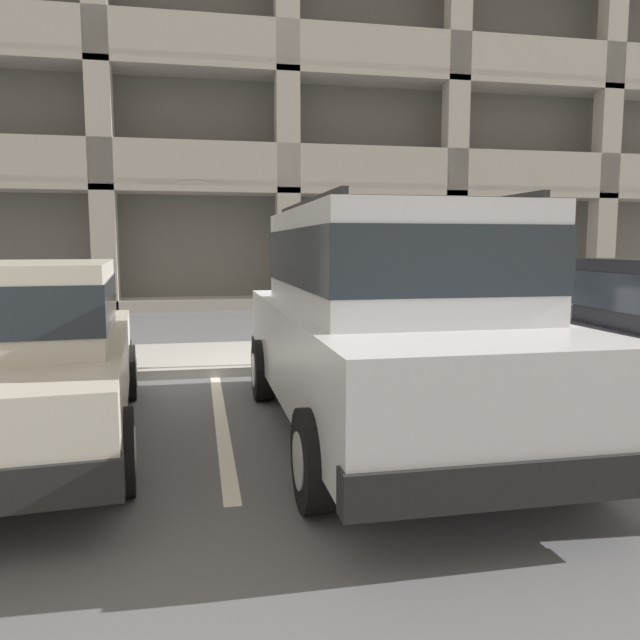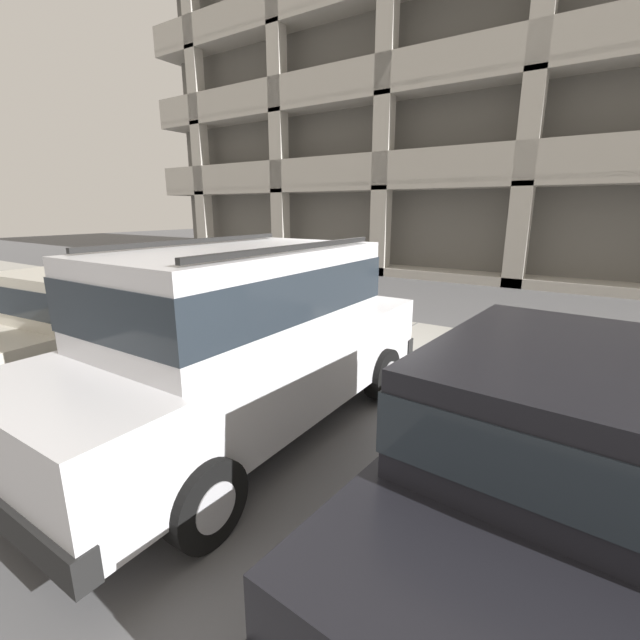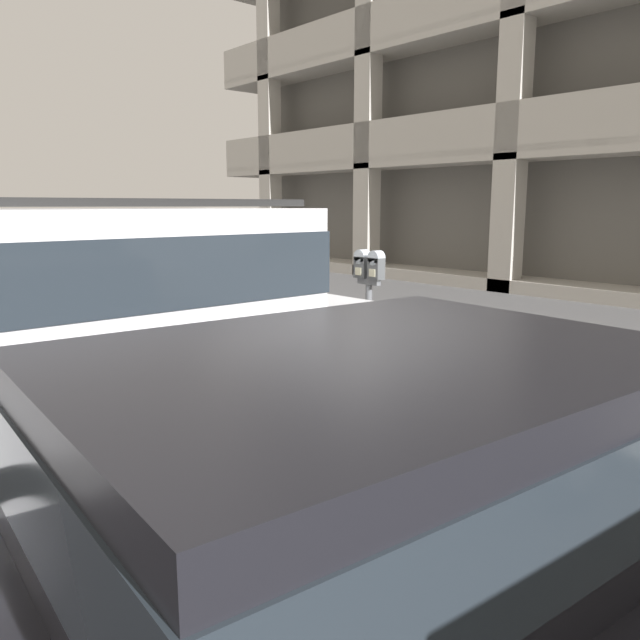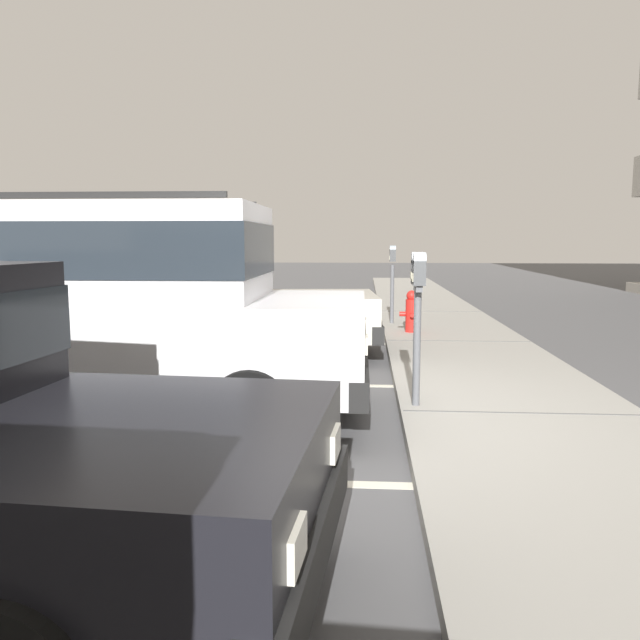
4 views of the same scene
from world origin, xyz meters
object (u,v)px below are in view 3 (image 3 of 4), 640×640
parking_meter_near (369,285)px  red_sedan (16,312)px  silver_suv (104,333)px  fire_hydrant (177,300)px  dark_hatchback (405,537)px  parking_meter_far (130,260)px

parking_meter_near → red_sedan: bearing=-137.5°
silver_suv → red_sedan: (-3.05, 0.22, -0.27)m
silver_suv → fire_hydrant: (-4.86, 3.16, -0.62)m
red_sedan → dark_hatchback: (6.02, -0.34, 0.00)m
red_sedan → dark_hatchback: same height
silver_suv → red_sedan: size_ratio=1.04×
silver_suv → red_sedan: silver_suv is taller
parking_meter_far → silver_suv: bearing=-25.8°
red_sedan → fire_hydrant: size_ratio=6.59×
dark_hatchback → silver_suv: bearing=-178.2°
parking_meter_far → fire_hydrant: 1.29m
dark_hatchback → fire_hydrant: bearing=161.4°
red_sedan → parking_meter_near: size_ratio=3.24×
red_sedan → dark_hatchback: size_ratio=1.01×
dark_hatchback → fire_hydrant: (-7.83, 3.28, -0.36)m
parking_meter_near → parking_meter_far: bearing=179.8°
silver_suv → dark_hatchback: silver_suv is taller
red_sedan → dark_hatchback: 6.03m
dark_hatchback → fire_hydrant: size_ratio=6.56×
dark_hatchback → parking_meter_far: bearing=165.5°
silver_suv → parking_meter_far: 6.63m
dark_hatchback → parking_meter_far: size_ratio=3.20×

